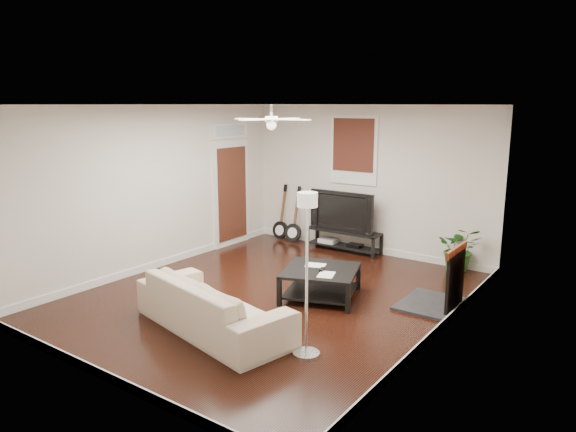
# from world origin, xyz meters

# --- Properties ---
(room) EXTENTS (5.01, 6.01, 2.81)m
(room) POSITION_xyz_m (0.00, 0.00, 1.40)
(room) COLOR black
(room) RESTS_ON ground
(brick_accent) EXTENTS (0.02, 2.20, 2.80)m
(brick_accent) POSITION_xyz_m (2.49, 1.00, 1.40)
(brick_accent) COLOR brown
(brick_accent) RESTS_ON floor
(fireplace) EXTENTS (0.80, 1.10, 0.92)m
(fireplace) POSITION_xyz_m (2.20, 1.00, 0.46)
(fireplace) COLOR black
(fireplace) RESTS_ON floor
(window_back) EXTENTS (1.00, 0.06, 1.30)m
(window_back) POSITION_xyz_m (-0.30, 2.97, 1.95)
(window_back) COLOR #3F1711
(window_back) RESTS_ON wall_back
(door_left) EXTENTS (0.08, 1.00, 2.50)m
(door_left) POSITION_xyz_m (-2.46, 1.90, 1.25)
(door_left) COLOR white
(door_left) RESTS_ON wall_left
(tv_stand) EXTENTS (1.49, 0.40, 0.42)m
(tv_stand) POSITION_xyz_m (-0.36, 2.78, 0.21)
(tv_stand) COLOR black
(tv_stand) RESTS_ON floor
(tv) EXTENTS (1.34, 0.18, 0.77)m
(tv) POSITION_xyz_m (-0.36, 2.80, 0.80)
(tv) COLOR black
(tv) RESTS_ON tv_stand
(coffee_table) EXTENTS (1.33, 1.33, 0.44)m
(coffee_table) POSITION_xyz_m (0.62, 0.36, 0.22)
(coffee_table) COLOR black
(coffee_table) RESTS_ON floor
(sofa) EXTENTS (2.46, 1.38, 0.68)m
(sofa) POSITION_xyz_m (0.12, -1.40, 0.34)
(sofa) COLOR #BBA98C
(sofa) RESTS_ON floor
(floor_lamp) EXTENTS (0.37, 0.37, 1.89)m
(floor_lamp) POSITION_xyz_m (1.47, -1.30, 0.95)
(floor_lamp) COLOR silver
(floor_lamp) RESTS_ON floor
(potted_plant) EXTENTS (0.87, 0.82, 0.79)m
(potted_plant) POSITION_xyz_m (1.88, 2.82, 0.40)
(potted_plant) COLOR #1F5217
(potted_plant) RESTS_ON floor
(guitar_left) EXTENTS (0.37, 0.26, 1.19)m
(guitar_left) POSITION_xyz_m (-1.87, 2.75, 0.59)
(guitar_left) COLOR black
(guitar_left) RESTS_ON floor
(guitar_right) EXTENTS (0.39, 0.29, 1.19)m
(guitar_right) POSITION_xyz_m (-1.52, 2.72, 0.59)
(guitar_right) COLOR black
(guitar_right) RESTS_ON floor
(ceiling_fan) EXTENTS (1.24, 1.24, 0.32)m
(ceiling_fan) POSITION_xyz_m (0.00, 0.00, 2.60)
(ceiling_fan) COLOR white
(ceiling_fan) RESTS_ON ceiling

